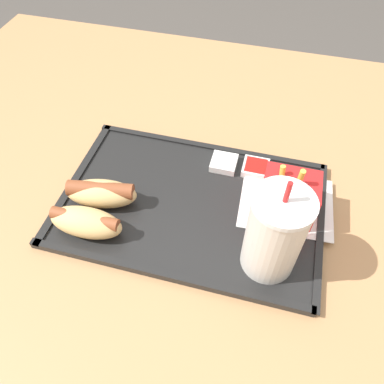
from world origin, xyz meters
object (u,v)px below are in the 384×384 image
hot_dog_near (101,193)px  sauce_cup_mayo (224,163)px  soda_cup (275,234)px  hot_dog_far (86,222)px  fries_carton (289,197)px  sauce_cup_ketchup (256,168)px

hot_dog_near → sauce_cup_mayo: hot_dog_near is taller
soda_cup → hot_dog_far: soda_cup is taller
hot_dog_far → fries_carton: size_ratio=1.13×
sauce_cup_ketchup → sauce_cup_mayo: bearing=2.5°
hot_dog_far → sauce_cup_ketchup: 0.33m
hot_dog_far → hot_dog_near: 0.06m
hot_dog_far → sauce_cup_ketchup: bearing=-140.2°
soda_cup → sauce_cup_ketchup: size_ratio=3.93×
hot_dog_near → hot_dog_far: bearing=90.0°
soda_cup → sauce_cup_ketchup: (0.05, -0.19, -0.07)m
fries_carton → sauce_cup_mayo: bearing=-32.4°
soda_cup → fries_carton: (-0.02, -0.11, -0.04)m
fries_carton → sauce_cup_ketchup: (0.06, -0.08, -0.03)m
hot_dog_near → fries_carton: size_ratio=1.18×
soda_cup → hot_dog_far: (0.30, 0.02, -0.05)m
hot_dog_far → hot_dog_near: (-0.00, -0.06, 0.00)m
hot_dog_near → sauce_cup_mayo: size_ratio=2.71×
fries_carton → hot_dog_far: bearing=21.9°
soda_cup → sauce_cup_ketchup: 0.21m
hot_dog_near → sauce_cup_ketchup: bearing=-149.8°
hot_dog_near → fries_carton: 0.32m
fries_carton → sauce_cup_ketchup: bearing=-52.0°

